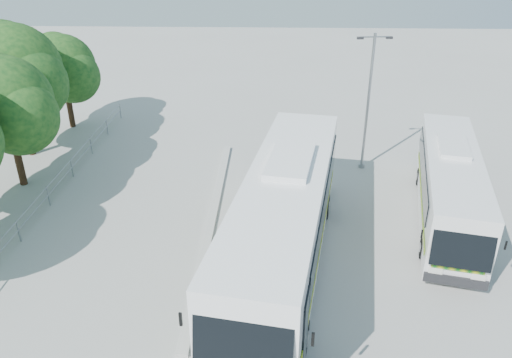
{
  "coord_description": "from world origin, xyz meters",
  "views": [
    {
      "loc": [
        0.33,
        -16.9,
        11.59
      ],
      "look_at": [
        -0.34,
        2.31,
        1.9
      ],
      "focal_mm": 35.0,
      "sensor_mm": 36.0,
      "label": 1
    }
  ],
  "objects_px": {
    "coach_main": "(284,218)",
    "lamppost": "(369,97)",
    "tree_far_e": "(64,67)",
    "tree_far_c": "(7,103)",
    "coach_adjacent": "(450,185)",
    "tree_far_d": "(16,71)"
  },
  "relations": [
    {
      "from": "coach_main",
      "to": "lamppost",
      "type": "height_order",
      "value": "lamppost"
    },
    {
      "from": "tree_far_c",
      "to": "coach_main",
      "type": "height_order",
      "value": "tree_far_c"
    },
    {
      "from": "lamppost",
      "to": "tree_far_e",
      "type": "bearing_deg",
      "value": 156.73
    },
    {
      "from": "tree_far_c",
      "to": "coach_adjacent",
      "type": "bearing_deg",
      "value": -7.17
    },
    {
      "from": "tree_far_d",
      "to": "lamppost",
      "type": "xyz_separation_m",
      "value": [
        18.49,
        -1.1,
        -0.9
      ]
    },
    {
      "from": "coach_adjacent",
      "to": "lamppost",
      "type": "bearing_deg",
      "value": 132.24
    },
    {
      "from": "coach_main",
      "to": "lamppost",
      "type": "xyz_separation_m",
      "value": [
        4.36,
        8.87,
        1.85
      ]
    },
    {
      "from": "tree_far_d",
      "to": "tree_far_c",
      "type": "bearing_deg",
      "value": -72.17
    },
    {
      "from": "tree_far_c",
      "to": "lamppost",
      "type": "xyz_separation_m",
      "value": [
        17.3,
        2.6,
        -0.34
      ]
    },
    {
      "from": "tree_far_e",
      "to": "lamppost",
      "type": "bearing_deg",
      "value": -17.46
    },
    {
      "from": "tree_far_e",
      "to": "lamppost",
      "type": "distance_m",
      "value": 18.67
    },
    {
      "from": "tree_far_e",
      "to": "coach_main",
      "type": "bearing_deg",
      "value": -47.1
    },
    {
      "from": "coach_main",
      "to": "tree_far_c",
      "type": "bearing_deg",
      "value": 164.04
    },
    {
      "from": "tree_far_d",
      "to": "coach_adjacent",
      "type": "bearing_deg",
      "value": -16.28
    },
    {
      "from": "tree_far_e",
      "to": "tree_far_c",
      "type": "bearing_deg",
      "value": -86.46
    },
    {
      "from": "coach_adjacent",
      "to": "lamppost",
      "type": "height_order",
      "value": "lamppost"
    },
    {
      "from": "tree_far_d",
      "to": "lamppost",
      "type": "relative_size",
      "value": 1.03
    },
    {
      "from": "tree_far_c",
      "to": "tree_far_e",
      "type": "distance_m",
      "value": 8.22
    },
    {
      "from": "coach_adjacent",
      "to": "tree_far_c",
      "type": "bearing_deg",
      "value": -174.13
    },
    {
      "from": "tree_far_c",
      "to": "tree_far_d",
      "type": "bearing_deg",
      "value": 107.83
    },
    {
      "from": "tree_far_c",
      "to": "lamppost",
      "type": "height_order",
      "value": "lamppost"
    },
    {
      "from": "tree_far_d",
      "to": "coach_adjacent",
      "type": "distance_m",
      "value": 22.48
    }
  ]
}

